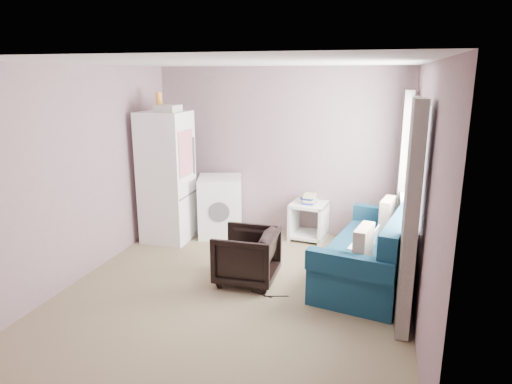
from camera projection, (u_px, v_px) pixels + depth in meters
room at (238, 182)px, 4.91m from camera, size 3.84×4.24×2.54m
armchair at (247, 253)px, 5.34m from camera, size 0.64×0.69×0.70m
fridge at (167, 176)px, 6.57m from camera, size 0.67×0.65×2.14m
washing_machine at (220, 205)px, 6.89m from camera, size 0.80×0.80×0.90m
side_table at (309, 218)px, 6.74m from camera, size 0.55×0.55×0.68m
sofa at (375, 254)px, 5.38m from camera, size 1.27×2.13×0.89m
window_dressing at (406, 191)px, 5.13m from camera, size 0.17×2.62×2.18m
floor_cables at (269, 295)px, 5.06m from camera, size 0.44×0.10×0.01m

